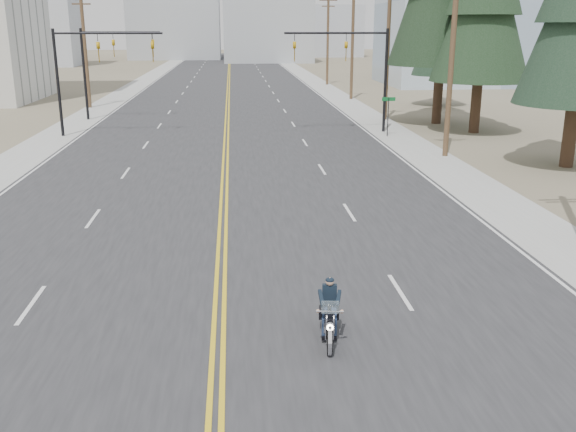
# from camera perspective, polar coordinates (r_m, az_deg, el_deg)

# --- Properties ---
(ground_plane) EXTENTS (400.00, 400.00, 0.00)m
(ground_plane) POSITION_cam_1_polar(r_m,az_deg,el_deg) (14.14, -6.34, -13.89)
(ground_plane) COLOR #776D56
(ground_plane) RESTS_ON ground
(road) EXTENTS (20.00, 200.00, 0.01)m
(road) POSITION_cam_1_polar(r_m,az_deg,el_deg) (82.51, -5.31, 11.49)
(road) COLOR #303033
(road) RESTS_ON ground
(sidewalk_left) EXTENTS (3.00, 200.00, 0.01)m
(sidewalk_left) POSITION_cam_1_polar(r_m,az_deg,el_deg) (83.37, -13.39, 11.17)
(sidewalk_left) COLOR #A5A5A0
(sidewalk_left) RESTS_ON ground
(sidewalk_right) EXTENTS (3.00, 200.00, 0.01)m
(sidewalk_right) POSITION_cam_1_polar(r_m,az_deg,el_deg) (83.24, 2.79, 11.58)
(sidewalk_right) COLOR #A5A5A0
(sidewalk_right) RESTS_ON ground
(traffic_mast_left) EXTENTS (7.10, 0.26, 7.00)m
(traffic_mast_left) POSITION_cam_1_polar(r_m,az_deg,el_deg) (45.25, -17.41, 13.00)
(traffic_mast_left) COLOR black
(traffic_mast_left) RESTS_ON ground
(traffic_mast_right) EXTENTS (7.10, 0.26, 7.00)m
(traffic_mast_right) POSITION_cam_1_polar(r_m,az_deg,el_deg) (45.06, 6.16, 13.63)
(traffic_mast_right) COLOR black
(traffic_mast_right) RESTS_ON ground
(traffic_mast_far) EXTENTS (6.10, 0.26, 7.00)m
(traffic_mast_far) POSITION_cam_1_polar(r_m,az_deg,el_deg) (53.16, -15.95, 13.47)
(traffic_mast_far) COLOR black
(traffic_mast_far) RESTS_ON ground
(street_sign) EXTENTS (0.90, 0.06, 2.62)m
(street_sign) POSITION_cam_1_polar(r_m,az_deg,el_deg) (43.77, 8.90, 9.32)
(street_sign) COLOR black
(street_sign) RESTS_ON ground
(utility_pole_b) EXTENTS (2.20, 0.30, 11.50)m
(utility_pole_b) POSITION_cam_1_polar(r_m,az_deg,el_deg) (37.21, 14.41, 14.25)
(utility_pole_b) COLOR brown
(utility_pole_b) RESTS_ON ground
(utility_pole_c) EXTENTS (2.20, 0.30, 11.00)m
(utility_pole_c) POSITION_cam_1_polar(r_m,az_deg,el_deg) (51.64, 8.87, 14.77)
(utility_pole_c) COLOR brown
(utility_pole_c) RESTS_ON ground
(utility_pole_d) EXTENTS (2.20, 0.30, 11.50)m
(utility_pole_d) POSITION_cam_1_polar(r_m,az_deg,el_deg) (66.31, 5.76, 15.44)
(utility_pole_d) COLOR brown
(utility_pole_d) RESTS_ON ground
(utility_pole_e) EXTENTS (2.20, 0.30, 11.00)m
(utility_pole_e) POSITION_cam_1_polar(r_m,az_deg,el_deg) (83.09, 3.56, 15.52)
(utility_pole_e) COLOR brown
(utility_pole_e) RESTS_ON ground
(utility_pole_left) EXTENTS (2.20, 0.30, 10.50)m
(utility_pole_left) POSITION_cam_1_polar(r_m,az_deg,el_deg) (61.60, -17.61, 14.23)
(utility_pole_left) COLOR brown
(utility_pole_left) RESTS_ON ground
(glass_building) EXTENTS (24.00, 16.00, 20.00)m
(glass_building) POSITION_cam_1_polar(r_m,az_deg,el_deg) (88.08, 16.90, 17.71)
(glass_building) COLOR #9EB5CC
(glass_building) RESTS_ON ground
(haze_bldg_a) EXTENTS (14.00, 12.00, 22.00)m
(haze_bldg_a) POSITION_cam_1_polar(r_m,az_deg,el_deg) (132.11, -21.46, 17.11)
(haze_bldg_a) COLOR #B7BCC6
(haze_bldg_a) RESTS_ON ground
(haze_bldg_b) EXTENTS (18.00, 14.00, 14.00)m
(haze_bldg_b) POSITION_cam_1_polar(r_m,az_deg,el_deg) (137.41, -1.83, 16.45)
(haze_bldg_b) COLOR #ADB2B7
(haze_bldg_b) RESTS_ON ground
(haze_bldg_c) EXTENTS (16.00, 12.00, 18.00)m
(haze_bldg_c) POSITION_cam_1_polar(r_m,az_deg,el_deg) (128.45, 13.63, 16.91)
(haze_bldg_c) COLOR #B7BCC6
(haze_bldg_c) RESTS_ON ground
(haze_bldg_e) EXTENTS (14.00, 14.00, 12.00)m
(haze_bldg_e) POSITION_cam_1_polar(r_m,az_deg,el_deg) (164.05, 3.85, 16.08)
(haze_bldg_e) COLOR #B7BCC6
(haze_bldg_e) RESTS_ON ground
(motorcyclist) EXTENTS (1.05, 1.99, 1.48)m
(motorcyclist) POSITION_cam_1_polar(r_m,az_deg,el_deg) (15.17, 3.71, -8.44)
(motorcyclist) COLOR black
(motorcyclist) RESTS_ON ground
(conifer_far) EXTENTS (5.21, 5.21, 13.96)m
(conifer_far) POSITION_cam_1_polar(r_m,az_deg,el_deg) (62.21, 13.64, 16.88)
(conifer_far) COLOR #382619
(conifer_far) RESTS_ON ground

